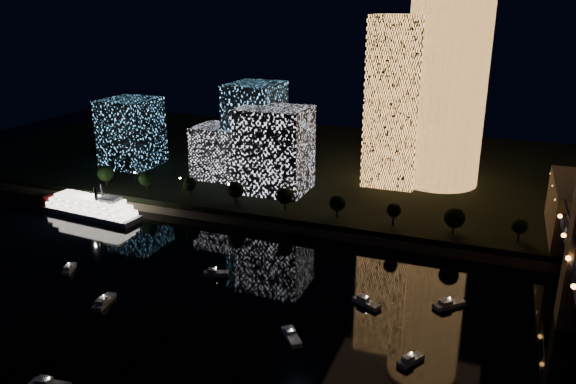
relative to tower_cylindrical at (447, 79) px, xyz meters
name	(u,v)px	position (x,y,z in m)	size (l,w,h in m)	color
ground	(264,383)	(-18.01, -144.05, -48.34)	(520.00, 520.00, 0.00)	black
far_bank	(402,173)	(-18.01, 15.95, -45.84)	(420.00, 160.00, 5.00)	black
seawall	(360,237)	(-18.01, -62.05, -46.84)	(420.00, 6.00, 3.00)	#6B5E4C
tower_cylindrical	(447,79)	(0.00, 0.00, 0.00)	(34.00, 34.00, 86.44)	#FFA651
tower_rectangular	(396,102)	(-18.55, -7.85, -9.15)	(21.50, 21.50, 68.40)	#FFA651
midrise_blocks	(224,139)	(-88.22, -26.22, -26.57)	(100.63, 40.56, 40.52)	white
riverboat	(87,207)	(-121.55, -76.28, -44.88)	(45.47, 13.10, 13.51)	silver
motorboats	(259,344)	(-24.35, -132.23, -47.53)	(127.25, 82.42, 2.78)	silver
esplanade_trees	(271,194)	(-53.56, -56.05, -37.88)	(166.01, 6.90, 8.95)	black
street_lamps	(281,194)	(-52.01, -50.05, -39.32)	(132.70, 0.70, 5.65)	black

